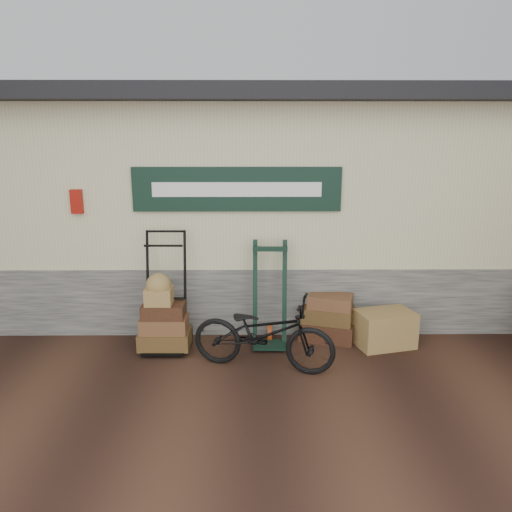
{
  "coord_description": "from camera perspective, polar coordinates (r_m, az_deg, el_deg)",
  "views": [
    {
      "loc": [
        -0.12,
        -5.25,
        2.64
      ],
      "look_at": [
        -0.06,
        0.9,
        1.11
      ],
      "focal_mm": 35.0,
      "sensor_mm": 36.0,
      "label": 1
    }
  ],
  "objects": [
    {
      "name": "bicycle",
      "position": [
        5.69,
        0.83,
        -8.34
      ],
      "size": [
        0.98,
        1.74,
        0.96
      ],
      "primitive_type": "imported",
      "rotation": [
        0.0,
        0.0,
        1.31
      ],
      "color": "black",
      "rests_on": "ground"
    },
    {
      "name": "wicker_hamper",
      "position": [
        6.57,
        14.5,
        -8.04
      ],
      "size": [
        0.79,
        0.62,
        0.45
      ],
      "primitive_type": "cube",
      "rotation": [
        0.0,
        0.0,
        0.26
      ],
      "color": "olive",
      "rests_on": "ground"
    },
    {
      "name": "porter_trolley",
      "position": [
        6.27,
        -10.32,
        -3.84
      ],
      "size": [
        0.75,
        0.57,
        1.49
      ],
      "primitive_type": null,
      "rotation": [
        0.0,
        0.0,
        -0.01
      ],
      "color": "black",
      "rests_on": "ground"
    },
    {
      "name": "suitcase_stack",
      "position": [
        6.61,
        8.18,
        -6.86
      ],
      "size": [
        0.79,
        0.62,
        0.61
      ],
      "primitive_type": null,
      "rotation": [
        0.0,
        0.0,
        -0.3
      ],
      "color": "#351910",
      "rests_on": "ground"
    },
    {
      "name": "station_building",
      "position": [
        8.05,
        0.3,
        6.65
      ],
      "size": [
        14.4,
        4.1,
        3.2
      ],
      "color": "#4C4C47",
      "rests_on": "ground"
    },
    {
      "name": "green_barrow",
      "position": [
        6.26,
        1.59,
        -4.4
      ],
      "size": [
        0.49,
        0.42,
        1.34
      ],
      "primitive_type": null,
      "rotation": [
        0.0,
        0.0,
        -0.03
      ],
      "color": "black",
      "rests_on": "ground"
    },
    {
      "name": "ground",
      "position": [
        5.88,
        0.71,
        -12.72
      ],
      "size": [
        80.0,
        80.0,
        0.0
      ],
      "primitive_type": "plane",
      "color": "black",
      "rests_on": "ground"
    }
  ]
}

